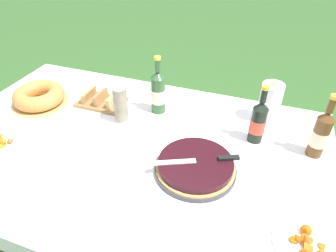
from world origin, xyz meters
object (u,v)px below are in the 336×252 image
object	(u,v)px
cider_bottle_amber	(321,134)
snack_plate_near	(4,144)
berry_tart	(195,166)
paper_towel_roll	(270,103)
bundt_cake	(39,96)
juice_bottle_red	(258,121)
cider_bottle_green	(158,92)
serving_knife	(203,160)
bread_board	(101,100)
cup_stack	(121,104)
snack_plate_left	(305,243)

from	to	relation	value
cider_bottle_amber	snack_plate_near	distance (m)	1.45
berry_tart	paper_towel_roll	bearing A→B (deg)	63.22
bundt_cake	juice_bottle_red	size ratio (longest dim) A/B	1.06
snack_plate_near	cider_bottle_green	bearing A→B (deg)	42.59
snack_plate_near	serving_knife	bearing A→B (deg)	9.99
cider_bottle_amber	paper_towel_roll	xyz separation A→B (m)	(-0.23, 0.21, -0.01)
juice_bottle_red	serving_knife	bearing A→B (deg)	-122.69
serving_knife	bread_board	distance (m)	0.76
bread_board	paper_towel_roll	bearing A→B (deg)	9.72
snack_plate_near	bread_board	bearing A→B (deg)	63.90
cup_stack	berry_tart	bearing A→B (deg)	-25.99
berry_tart	bundt_cake	distance (m)	1.01
snack_plate_left	cup_stack	bearing A→B (deg)	154.20
cider_bottle_green	paper_towel_roll	size ratio (longest dim) A/B	1.49
cup_stack	snack_plate_left	size ratio (longest dim) A/B	1.01
berry_tart	juice_bottle_red	bearing A→B (deg)	54.90
cider_bottle_green	paper_towel_roll	bearing A→B (deg)	11.48
cup_stack	snack_plate_near	xyz separation A→B (m)	(-0.43, -0.38, -0.10)
berry_tart	cup_stack	size ratio (longest dim) A/B	1.63
cup_stack	cider_bottle_green	distance (m)	0.21
berry_tart	cider_bottle_amber	xyz separation A→B (m)	(0.48, 0.29, 0.09)
bread_board	serving_knife	bearing A→B (deg)	-25.79
cider_bottle_green	snack_plate_near	size ratio (longest dim) A/B	1.55
serving_knife	paper_towel_roll	world-z (taller)	paper_towel_roll
snack_plate_near	cider_bottle_amber	bearing A→B (deg)	17.79
juice_bottle_red	snack_plate_left	world-z (taller)	juice_bottle_red
paper_towel_roll	bread_board	xyz separation A→B (m)	(-0.91, -0.16, -0.09)
cup_stack	cider_bottle_amber	distance (m)	0.95
bread_board	cup_stack	bearing A→B (deg)	-31.09
serving_knife	bread_board	xyz separation A→B (m)	(-0.68, 0.33, -0.04)
bundt_cake	cider_bottle_green	xyz separation A→B (m)	(0.67, 0.16, 0.07)
bundt_cake	cup_stack	distance (m)	0.53
berry_tart	serving_knife	size ratio (longest dim) A/B	1.00
cider_bottle_amber	berry_tart	bearing A→B (deg)	-148.75
cup_stack	juice_bottle_red	xyz separation A→B (m)	(0.68, 0.08, 0.00)
snack_plate_near	paper_towel_roll	xyz separation A→B (m)	(1.15, 0.65, 0.10)
bundt_cake	paper_towel_roll	world-z (taller)	paper_towel_roll
snack_plate_near	juice_bottle_red	bearing A→B (deg)	22.24
juice_bottle_red	snack_plate_near	xyz separation A→B (m)	(-1.11, -0.45, -0.10)
cider_bottle_amber	snack_plate_left	distance (m)	0.52
bread_board	juice_bottle_red	bearing A→B (deg)	-2.51
cider_bottle_amber	paper_towel_roll	size ratio (longest dim) A/B	1.45
berry_tart	snack_plate_near	distance (m)	0.91
juice_bottle_red	bread_board	size ratio (longest dim) A/B	1.15
cider_bottle_green	serving_knife	bearing A→B (deg)	-46.98
berry_tart	cider_bottle_green	world-z (taller)	cider_bottle_green
bread_board	bundt_cake	bearing A→B (deg)	-160.74
cup_stack	cider_bottle_green	xyz separation A→B (m)	(0.14, 0.16, 0.01)
snack_plate_near	berry_tart	bearing A→B (deg)	9.51
cup_stack	bread_board	size ratio (longest dim) A/B	0.83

